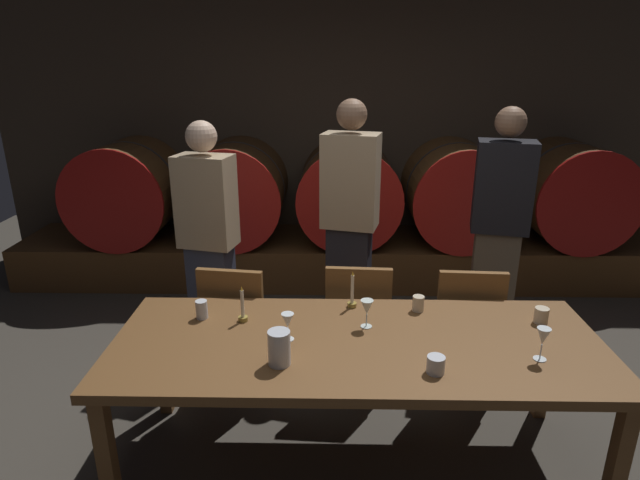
{
  "coord_description": "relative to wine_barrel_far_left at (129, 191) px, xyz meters",
  "views": [
    {
      "loc": [
        -0.17,
        -2.38,
        2.07
      ],
      "look_at": [
        -0.22,
        0.43,
        1.09
      ],
      "focal_mm": 29.56,
      "sensor_mm": 36.0,
      "label": 1
    }
  ],
  "objects": [
    {
      "name": "ground_plane",
      "position": [
        2.08,
        -2.47,
        -0.87
      ],
      "size": [
        9.05,
        9.05,
        0.0
      ],
      "primitive_type": "plane",
      "color": "#3F3A33"
    },
    {
      "name": "back_wall",
      "position": [
        2.08,
        0.55,
        0.6
      ],
      "size": [
        6.96,
        0.24,
        2.93
      ],
      "primitive_type": "cube",
      "color": "#473A2D",
      "rests_on": "ground"
    },
    {
      "name": "barrel_shelf",
      "position": [
        2.08,
        0.0,
        -0.67
      ],
      "size": [
        6.26,
        0.9,
        0.4
      ],
      "primitive_type": "cube",
      "color": "brown",
      "rests_on": "ground"
    },
    {
      "name": "wine_barrel_far_left",
      "position": [
        0.0,
        0.0,
        0.0
      ],
      "size": [
        0.94,
        0.94,
        0.94
      ],
      "color": "brown",
      "rests_on": "barrel_shelf"
    },
    {
      "name": "wine_barrel_left",
      "position": [
        1.02,
        0.0,
        0.0
      ],
      "size": [
        0.94,
        0.94,
        0.94
      ],
      "color": "#513319",
      "rests_on": "barrel_shelf"
    },
    {
      "name": "wine_barrel_center",
      "position": [
        2.09,
        0.0,
        0.0
      ],
      "size": [
        0.94,
        0.94,
        0.94
      ],
      "color": "#513319",
      "rests_on": "barrel_shelf"
    },
    {
      "name": "wine_barrel_right",
      "position": [
        3.1,
        0.0,
        0.0
      ],
      "size": [
        0.94,
        0.94,
        0.94
      ],
      "color": "brown",
      "rests_on": "barrel_shelf"
    },
    {
      "name": "wine_barrel_far_right",
      "position": [
        4.16,
        0.0,
        0.0
      ],
      "size": [
        0.94,
        0.94,
        0.94
      ],
      "color": "#513319",
      "rests_on": "barrel_shelf"
    },
    {
      "name": "dining_table",
      "position": [
        2.06,
        -2.54,
        -0.19
      ],
      "size": [
        2.43,
        0.95,
        0.74
      ],
      "color": "brown",
      "rests_on": "ground"
    },
    {
      "name": "chair_left",
      "position": [
        1.33,
        -1.88,
        -0.38
      ],
      "size": [
        0.45,
        0.45,
        0.88
      ],
      "rotation": [
        0.0,
        0.0,
        3.01
      ],
      "color": "brown",
      "rests_on": "ground"
    },
    {
      "name": "chair_center",
      "position": [
        2.1,
        -1.83,
        -0.38
      ],
      "size": [
        0.42,
        0.42,
        0.88
      ],
      "rotation": [
        0.0,
        0.0,
        3.08
      ],
      "color": "brown",
      "rests_on": "ground"
    },
    {
      "name": "chair_right",
      "position": [
        2.77,
        -1.88,
        -0.38
      ],
      "size": [
        0.42,
        0.42,
        0.88
      ],
      "rotation": [
        0.0,
        0.0,
        3.08
      ],
      "color": "brown",
      "rests_on": "ground"
    },
    {
      "name": "guest_left",
      "position": [
        1.06,
        -1.37,
        -0.01
      ],
      "size": [
        0.42,
        0.32,
        1.68
      ],
      "rotation": [
        0.0,
        0.0,
        2.92
      ],
      "color": "#33384C",
      "rests_on": "ground"
    },
    {
      "name": "guest_center",
      "position": [
        2.06,
        -1.29,
        0.07
      ],
      "size": [
        0.43,
        0.33,
        1.81
      ],
      "rotation": [
        0.0,
        0.0,
        2.89
      ],
      "color": "black",
      "rests_on": "ground"
    },
    {
      "name": "guest_right",
      "position": [
        3.09,
        -1.33,
        0.04
      ],
      "size": [
        0.42,
        0.32,
        1.77
      ],
      "rotation": [
        0.0,
        0.0,
        2.92
      ],
      "color": "brown",
      "rests_on": "ground"
    },
    {
      "name": "candle_left",
      "position": [
        1.46,
        -2.35,
        -0.07
      ],
      "size": [
        0.05,
        0.05,
        0.2
      ],
      "color": "olive",
      "rests_on": "dining_table"
    },
    {
      "name": "candle_right",
      "position": [
        2.04,
        -2.17,
        -0.07
      ],
      "size": [
        0.05,
        0.05,
        0.22
      ],
      "color": "olive",
      "rests_on": "dining_table"
    },
    {
      "name": "pitcher",
      "position": [
        1.69,
        -2.76,
        -0.05
      ],
      "size": [
        0.1,
        0.1,
        0.17
      ],
      "color": "silver",
      "rests_on": "dining_table"
    },
    {
      "name": "wine_glass_left",
      "position": [
        1.71,
        -2.54,
        -0.03
      ],
      "size": [
        0.06,
        0.06,
        0.14
      ],
      "color": "white",
      "rests_on": "dining_table"
    },
    {
      "name": "wine_glass_center",
      "position": [
        2.11,
        -2.4,
        -0.02
      ],
      "size": [
        0.07,
        0.07,
        0.15
      ],
      "color": "silver",
      "rests_on": "dining_table"
    },
    {
      "name": "wine_glass_right",
      "position": [
        2.89,
        -2.7,
        -0.01
      ],
      "size": [
        0.06,
        0.06,
        0.16
      ],
      "color": "white",
      "rests_on": "dining_table"
    },
    {
      "name": "cup_far_left",
      "position": [
        1.23,
        -2.32,
        -0.08
      ],
      "size": [
        0.06,
        0.06,
        0.1
      ],
      "primitive_type": "cylinder",
      "color": "silver",
      "rests_on": "dining_table"
    },
    {
      "name": "cup_center_left",
      "position": [
        2.39,
        -2.82,
        -0.09
      ],
      "size": [
        0.08,
        0.08,
        0.08
      ],
      "primitive_type": "cylinder",
      "color": "silver",
      "rests_on": "dining_table"
    },
    {
      "name": "cup_center_right",
      "position": [
        2.41,
        -2.21,
        -0.09
      ],
      "size": [
        0.06,
        0.06,
        0.09
      ],
      "primitive_type": "cylinder",
      "color": "beige",
      "rests_on": "dining_table"
    },
    {
      "name": "cup_far_right",
      "position": [
        3.03,
        -2.34,
        -0.09
      ],
      "size": [
        0.07,
        0.07,
        0.08
      ],
      "primitive_type": "cylinder",
      "color": "beige",
      "rests_on": "dining_table"
    }
  ]
}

